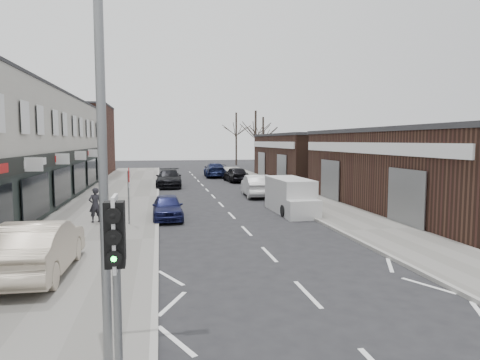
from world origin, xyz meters
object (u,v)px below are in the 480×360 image
parked_car_right_c (215,170)px  white_van (291,196)px  warning_sign (129,180)px  street_lamp (112,104)px  parked_car_right_a (256,186)px  pedestrian (95,205)px  sedan_on_pavement (38,247)px  parked_car_left_b (169,178)px  parked_car_right_b (236,174)px  parked_car_left_a (167,207)px  traffic_light (116,250)px

parked_car_right_c → white_van: bearing=95.1°
white_van → warning_sign: bearing=-165.9°
street_lamp → parked_car_right_c: street_lamp is taller
parked_car_right_a → pedestrian: bearing=45.2°
pedestrian → parked_car_right_a: bearing=-163.0°
sedan_on_pavement → parked_car_left_b: size_ratio=0.93×
parked_car_right_a → parked_car_right_b: (0.45, 10.93, -0.04)m
white_van → parked_car_right_a: bearing=91.5°
white_van → parked_car_left_a: size_ratio=1.32×
street_lamp → parked_car_right_a: (7.58, 22.26, -3.84)m
parked_car_right_a → parked_car_right_b: bearing=-88.6°
parked_car_left_a → parked_car_right_a: bearing=50.0°
pedestrian → parked_car_left_b: bearing=-127.7°
traffic_light → sedan_on_pavement: (-2.85, 6.69, -1.49)m
parked_car_left_b → warning_sign: bearing=-95.6°
parked_car_right_c → parked_car_left_b: bearing=63.3°
traffic_light → parked_car_right_a: traffic_light is taller
parked_car_left_a → parked_car_right_b: bearing=69.1°
traffic_light → parked_car_right_b: (7.90, 34.40, -1.67)m
white_van → parked_car_left_a: (-6.80, -0.81, -0.27)m
pedestrian → parked_car_right_a: size_ratio=0.35×
parked_car_right_b → parked_car_right_c: parked_car_right_c is taller
traffic_light → parked_car_right_c: size_ratio=0.58×
parked_car_left_a → traffic_light: bearing=-94.5°
warning_sign → parked_car_right_b: warning_sign is taller
sedan_on_pavement → pedestrian: bearing=-92.1°
sedan_on_pavement → parked_car_right_b: size_ratio=1.11×
street_lamp → parked_car_left_a: (1.13, 14.34, -3.98)m
traffic_light → warning_sign: (-0.76, 14.02, -0.21)m
traffic_light → white_van: size_ratio=0.63×
parked_car_left_b → white_van: bearing=-64.6°
traffic_light → parked_car_right_c: bearing=80.7°
parked_car_left_b → parked_car_right_a: parked_car_right_a is taller
street_lamp → traffic_light: bearing=-84.1°
pedestrian → parked_car_left_a: pedestrian is taller
warning_sign → parked_car_right_c: bearing=74.4°
street_lamp → parked_car_left_b: (1.53, 29.72, -3.86)m
street_lamp → parked_car_right_a: size_ratio=1.69×
traffic_light → parked_car_right_a: size_ratio=0.65×
parked_car_right_b → parked_car_left_a: bearing=65.6°
warning_sign → white_van: warning_sign is taller
parked_car_left_a → parked_car_right_c: bearing=76.5°
street_lamp → parked_car_right_b: 34.37m
warning_sign → pedestrian: 2.20m
street_lamp → pedestrian: street_lamp is taller
parked_car_right_a → parked_car_right_c: (-0.85, 16.85, -0.00)m
parked_car_left_b → parked_car_right_a: (6.05, -7.46, 0.02)m
warning_sign → pedestrian: bearing=155.9°
traffic_light → parked_car_left_a: 15.69m
traffic_light → parked_car_left_a: (1.00, 15.56, -1.78)m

